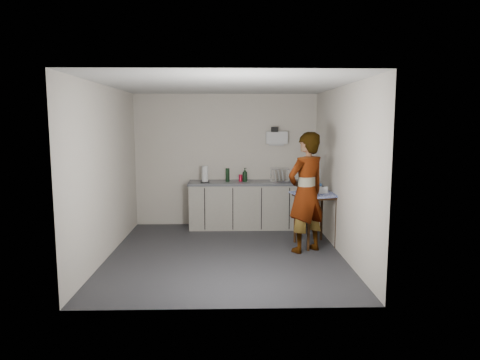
{
  "coord_description": "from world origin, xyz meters",
  "views": [
    {
      "loc": [
        0.06,
        -6.49,
        2.05
      ],
      "look_at": [
        0.24,
        0.45,
        1.11
      ],
      "focal_mm": 32.0,
      "sensor_mm": 36.0,
      "label": 1
    }
  ],
  "objects_px": {
    "dark_bottle": "(228,175)",
    "side_table": "(316,200)",
    "dish_rack": "(279,178)",
    "paper_towel": "(205,175)",
    "standing_man": "(306,193)",
    "bakery_box": "(316,187)",
    "soap_bottle": "(245,175)",
    "soda_can": "(241,178)",
    "kitchen_counter": "(247,206)"
  },
  "relations": [
    {
      "from": "standing_man",
      "to": "soda_can",
      "type": "height_order",
      "value": "standing_man"
    },
    {
      "from": "standing_man",
      "to": "dish_rack",
      "type": "relative_size",
      "value": 5.16
    },
    {
      "from": "soap_bottle",
      "to": "paper_towel",
      "type": "xyz_separation_m",
      "value": [
        -0.77,
        -0.07,
        0.01
      ]
    },
    {
      "from": "soap_bottle",
      "to": "soda_can",
      "type": "xyz_separation_m",
      "value": [
        -0.08,
        0.05,
        -0.07
      ]
    },
    {
      "from": "soap_bottle",
      "to": "paper_towel",
      "type": "bearing_deg",
      "value": -175.0
    },
    {
      "from": "standing_man",
      "to": "dark_bottle",
      "type": "xyz_separation_m",
      "value": [
        -1.24,
        1.58,
        0.09
      ]
    },
    {
      "from": "standing_man",
      "to": "soap_bottle",
      "type": "height_order",
      "value": "standing_man"
    },
    {
      "from": "side_table",
      "to": "soap_bottle",
      "type": "height_order",
      "value": "soap_bottle"
    },
    {
      "from": "paper_towel",
      "to": "kitchen_counter",
      "type": "bearing_deg",
      "value": 5.97
    },
    {
      "from": "dark_bottle",
      "to": "side_table",
      "type": "bearing_deg",
      "value": -40.31
    },
    {
      "from": "side_table",
      "to": "bakery_box",
      "type": "distance_m",
      "value": 0.22
    },
    {
      "from": "side_table",
      "to": "dark_bottle",
      "type": "relative_size",
      "value": 3.39
    },
    {
      "from": "paper_towel",
      "to": "standing_man",
      "type": "bearing_deg",
      "value": -41.95
    },
    {
      "from": "bakery_box",
      "to": "paper_towel",
      "type": "bearing_deg",
      "value": 135.35
    },
    {
      "from": "dark_bottle",
      "to": "dish_rack",
      "type": "distance_m",
      "value": 1.0
    },
    {
      "from": "dark_bottle",
      "to": "dish_rack",
      "type": "relative_size",
      "value": 0.71
    },
    {
      "from": "side_table",
      "to": "soda_can",
      "type": "bearing_deg",
      "value": 116.98
    },
    {
      "from": "paper_towel",
      "to": "dish_rack",
      "type": "xyz_separation_m",
      "value": [
        1.43,
        0.08,
        -0.09
      ]
    },
    {
      "from": "soda_can",
      "to": "dark_bottle",
      "type": "relative_size",
      "value": 0.51
    },
    {
      "from": "side_table",
      "to": "standing_man",
      "type": "height_order",
      "value": "standing_man"
    },
    {
      "from": "side_table",
      "to": "bakery_box",
      "type": "bearing_deg",
      "value": 62.04
    },
    {
      "from": "side_table",
      "to": "soap_bottle",
      "type": "bearing_deg",
      "value": 116.22
    },
    {
      "from": "side_table",
      "to": "dish_rack",
      "type": "height_order",
      "value": "dish_rack"
    },
    {
      "from": "soda_can",
      "to": "paper_towel",
      "type": "height_order",
      "value": "paper_towel"
    },
    {
      "from": "soda_can",
      "to": "kitchen_counter",
      "type": "bearing_deg",
      "value": -17.78
    },
    {
      "from": "soap_bottle",
      "to": "dark_bottle",
      "type": "xyz_separation_m",
      "value": [
        -0.33,
        0.01,
        -0.0
      ]
    },
    {
      "from": "side_table",
      "to": "kitchen_counter",
      "type": "bearing_deg",
      "value": 114.97
    },
    {
      "from": "side_table",
      "to": "soap_bottle",
      "type": "distance_m",
      "value": 1.7
    },
    {
      "from": "soap_bottle",
      "to": "paper_towel",
      "type": "height_order",
      "value": "paper_towel"
    },
    {
      "from": "standing_man",
      "to": "soap_bottle",
      "type": "bearing_deg",
      "value": -92.53
    },
    {
      "from": "side_table",
      "to": "soda_can",
      "type": "height_order",
      "value": "soda_can"
    },
    {
      "from": "soda_can",
      "to": "dish_rack",
      "type": "distance_m",
      "value": 0.75
    },
    {
      "from": "kitchen_counter",
      "to": "side_table",
      "type": "height_order",
      "value": "kitchen_counter"
    },
    {
      "from": "bakery_box",
      "to": "dish_rack",
      "type": "bearing_deg",
      "value": 97.35
    },
    {
      "from": "dish_rack",
      "to": "bakery_box",
      "type": "bearing_deg",
      "value": -67.58
    },
    {
      "from": "side_table",
      "to": "soda_can",
      "type": "relative_size",
      "value": 6.7
    },
    {
      "from": "soap_bottle",
      "to": "kitchen_counter",
      "type": "bearing_deg",
      "value": 26.17
    },
    {
      "from": "kitchen_counter",
      "to": "soap_bottle",
      "type": "height_order",
      "value": "soap_bottle"
    },
    {
      "from": "standing_man",
      "to": "paper_towel",
      "type": "xyz_separation_m",
      "value": [
        -1.67,
        1.5,
        0.11
      ]
    },
    {
      "from": "dish_rack",
      "to": "side_table",
      "type": "bearing_deg",
      "value": -69.51
    },
    {
      "from": "dish_rack",
      "to": "soap_bottle",
      "type": "bearing_deg",
      "value": -178.82
    },
    {
      "from": "kitchen_counter",
      "to": "soda_can",
      "type": "relative_size",
      "value": 16.96
    },
    {
      "from": "soap_bottle",
      "to": "dish_rack",
      "type": "distance_m",
      "value": 0.67
    },
    {
      "from": "paper_towel",
      "to": "dish_rack",
      "type": "height_order",
      "value": "paper_towel"
    },
    {
      "from": "standing_man",
      "to": "paper_towel",
      "type": "bearing_deg",
      "value": -74.49
    },
    {
      "from": "standing_man",
      "to": "paper_towel",
      "type": "height_order",
      "value": "standing_man"
    },
    {
      "from": "soda_can",
      "to": "dark_bottle",
      "type": "distance_m",
      "value": 0.26
    },
    {
      "from": "paper_towel",
      "to": "side_table",
      "type": "bearing_deg",
      "value": -31.55
    },
    {
      "from": "soap_bottle",
      "to": "dark_bottle",
      "type": "relative_size",
      "value": 1.02
    },
    {
      "from": "kitchen_counter",
      "to": "bakery_box",
      "type": "relative_size",
      "value": 5.79
    }
  ]
}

